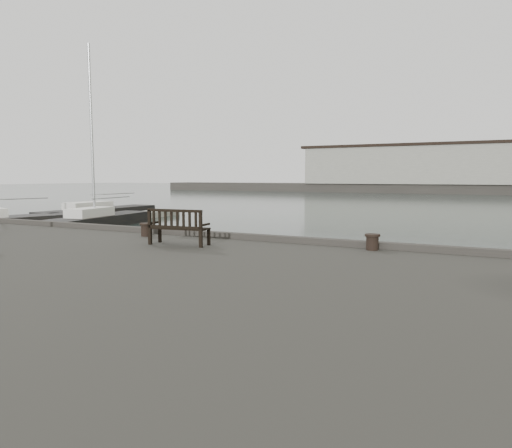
% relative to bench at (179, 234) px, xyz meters
% --- Properties ---
extents(ground, '(400.00, 400.00, 0.00)m').
position_rel_bench_xyz_m(ground, '(1.57, 2.05, -1.88)').
color(ground, black).
rests_on(ground, ground).
extents(pontoon, '(2.00, 24.00, 0.50)m').
position_rel_bench_xyz_m(pontoon, '(-18.43, 12.05, -1.63)').
color(pontoon, '#99988D').
rests_on(pontoon, ground).
extents(breakwater, '(140.00, 9.50, 12.20)m').
position_rel_bench_xyz_m(breakwater, '(-2.98, 94.05, 2.42)').
color(breakwater, '#383530').
rests_on(breakwater, ground).
extents(bench, '(1.80, 0.78, 1.01)m').
position_rel_bench_xyz_m(bench, '(0.00, 0.00, 0.00)').
color(bench, black).
rests_on(bench, quay).
extents(bollard_left, '(0.51, 0.51, 0.44)m').
position_rel_bench_xyz_m(bollard_left, '(-2.12, 1.11, -0.10)').
color(bollard_left, black).
rests_on(bollard_left, quay).
extents(bollard_right, '(0.46, 0.46, 0.43)m').
position_rel_bench_xyz_m(bollard_right, '(5.19, 1.55, -0.11)').
color(bollard_right, black).
rests_on(bollard_right, quay).
extents(yacht_b, '(2.89, 11.69, 15.13)m').
position_rel_bench_xyz_m(yacht_b, '(-22.10, 18.70, -1.63)').
color(yacht_b, black).
rests_on(yacht_b, ground).
extents(yacht_c, '(3.54, 9.90, 13.02)m').
position_rel_bench_xyz_m(yacht_c, '(-16.41, 13.11, -1.64)').
color(yacht_c, black).
rests_on(yacht_c, ground).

